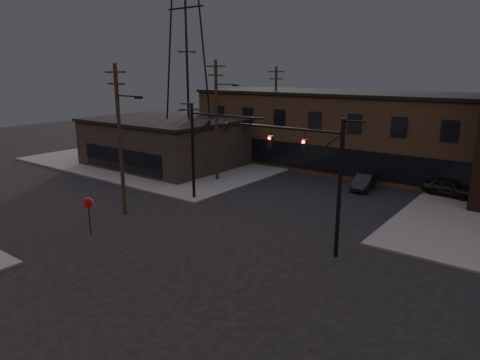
# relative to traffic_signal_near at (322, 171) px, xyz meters

# --- Properties ---
(ground) EXTENTS (140.00, 140.00, 0.00)m
(ground) POSITION_rel_traffic_signal_near_xyz_m (-5.36, -4.50, -4.93)
(ground) COLOR black
(ground) RESTS_ON ground
(sidewalk_nw) EXTENTS (30.00, 30.00, 0.15)m
(sidewalk_nw) POSITION_rel_traffic_signal_near_xyz_m (-27.36, 17.50, -4.86)
(sidewalk_nw) COLOR #474744
(sidewalk_nw) RESTS_ON ground
(building_row) EXTENTS (40.00, 12.00, 8.00)m
(building_row) POSITION_rel_traffic_signal_near_xyz_m (-5.36, 23.50, -0.93)
(building_row) COLOR brown
(building_row) RESTS_ON ground
(building_left) EXTENTS (16.00, 12.00, 5.00)m
(building_left) POSITION_rel_traffic_signal_near_xyz_m (-25.36, 11.50, -2.43)
(building_left) COLOR black
(building_left) RESTS_ON ground
(traffic_signal_near) EXTENTS (7.12, 0.24, 8.00)m
(traffic_signal_near) POSITION_rel_traffic_signal_near_xyz_m (0.00, 0.00, 0.00)
(traffic_signal_near) COLOR black
(traffic_signal_near) RESTS_ON ground
(traffic_signal_far) EXTENTS (7.12, 0.24, 8.00)m
(traffic_signal_far) POSITION_rel_traffic_signal_near_xyz_m (-12.07, 3.50, 0.08)
(traffic_signal_far) COLOR black
(traffic_signal_far) RESTS_ON ground
(stop_sign) EXTENTS (0.72, 0.33, 2.48)m
(stop_sign) POSITION_rel_traffic_signal_near_xyz_m (-13.36, -6.49, -3.09)
(stop_sign) COLOR black
(stop_sign) RESTS_ON ground
(utility_pole_near) EXTENTS (3.70, 0.28, 11.00)m
(utility_pole_near) POSITION_rel_traffic_signal_near_xyz_m (-14.79, -2.50, 0.94)
(utility_pole_near) COLOR black
(utility_pole_near) RESTS_ON ground
(utility_pole_mid) EXTENTS (3.70, 0.28, 11.50)m
(utility_pole_mid) POSITION_rel_traffic_signal_near_xyz_m (-15.79, 9.50, 1.19)
(utility_pole_mid) COLOR black
(utility_pole_mid) RESTS_ON ground
(utility_pole_far) EXTENTS (2.20, 0.28, 11.00)m
(utility_pole_far) POSITION_rel_traffic_signal_near_xyz_m (-16.86, 21.50, 0.85)
(utility_pole_far) COLOR black
(utility_pole_far) RESTS_ON ground
(transmission_tower) EXTENTS (7.00, 7.00, 25.00)m
(transmission_tower) POSITION_rel_traffic_signal_near_xyz_m (-23.36, 13.50, 7.57)
(transmission_tower) COLOR black
(transmission_tower) RESTS_ON ground
(parked_car_lot_a) EXTENTS (4.43, 2.24, 1.45)m
(parked_car_lot_a) POSITION_rel_traffic_signal_near_xyz_m (3.64, 16.95, -4.06)
(parked_car_lot_a) COLOR black
(parked_car_lot_a) RESTS_ON sidewalk_ne
(car_crossing) EXTENTS (1.99, 4.32, 1.37)m
(car_crossing) POSITION_rel_traffic_signal_near_xyz_m (-3.14, 15.10, -4.25)
(car_crossing) COLOR black
(car_crossing) RESTS_ON ground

